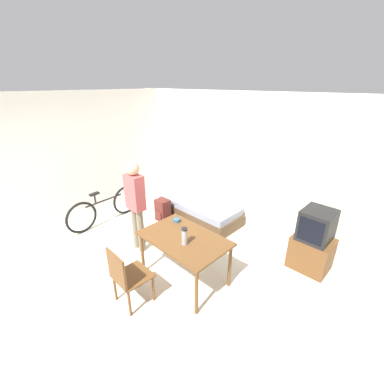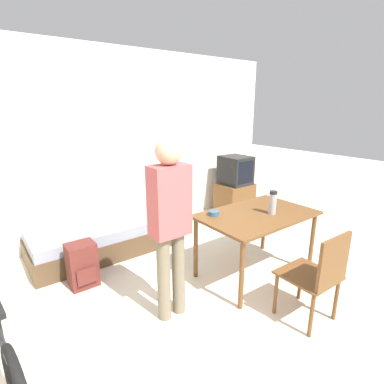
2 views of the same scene
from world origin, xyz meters
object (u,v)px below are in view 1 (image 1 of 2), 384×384
daybed (199,210)px  tv (313,242)px  person_standing (136,201)px  dining_table (184,242)px  mate_bowl (177,220)px  wooden_chair (126,275)px  backpack (163,210)px  thermos_flask (184,235)px  bicycle (105,208)px

daybed → tv: bearing=0.9°
daybed → tv: 2.48m
daybed → tv: tv is taller
daybed → person_standing: person_standing is taller
dining_table → mate_bowl: (-0.43, 0.24, 0.11)m
wooden_chair → tv: bearing=59.6°
tv → wooden_chair: size_ratio=1.18×
wooden_chair → person_standing: 1.38m
mate_bowl → backpack: bearing=150.4°
tv → mate_bowl: 2.22m
tv → thermos_flask: size_ratio=4.04×
wooden_chair → dining_table: bearing=77.8°
dining_table → thermos_flask: size_ratio=4.96×
bicycle → backpack: 1.24m
wooden_chair → thermos_flask: 0.93m
wooden_chair → bicycle: bearing=158.1°
daybed → bicycle: size_ratio=1.09×
tv → wooden_chair: 2.92m
bicycle → thermos_flask: 2.69m
wooden_chair → person_standing: (-0.97, 0.87, 0.47)m
wooden_chair → thermos_flask: size_ratio=3.41×
thermos_flask → backpack: 2.19m
backpack → daybed: bearing=51.6°
dining_table → wooden_chair: (-0.19, -0.89, -0.17)m
thermos_flask → person_standing: bearing=176.4°
person_standing → thermos_flask: bearing=-3.6°
dining_table → thermos_flask: 0.28m
wooden_chair → backpack: 2.38m
bicycle → tv: bearing=22.7°
wooden_chair → person_standing: bearing=138.3°
tv → mate_bowl: (-1.71, -1.38, 0.29)m
dining_table → mate_bowl: size_ratio=10.91×
thermos_flask → dining_table: bearing=137.8°
thermos_flask → daybed: bearing=127.4°
tv → thermos_flask: bearing=-123.8°
person_standing → wooden_chair: bearing=-41.7°
person_standing → daybed: bearing=90.4°
dining_table → person_standing: size_ratio=0.78×
bicycle → mate_bowl: 2.14m
wooden_chair → backpack: size_ratio=1.80×
person_standing → mate_bowl: (0.74, 0.27, -0.19)m
daybed → wooden_chair: (0.98, -2.48, 0.30)m
tv → bicycle: tv is taller
wooden_chair → backpack: bearing=128.8°
thermos_flask → mate_bowl: size_ratio=2.20×
backpack → tv: bearing=12.8°
daybed → thermos_flask: bearing=-52.6°
mate_bowl → thermos_flask: bearing=-32.8°
daybed → bicycle: bearing=-130.7°
daybed → backpack: size_ratio=3.85×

